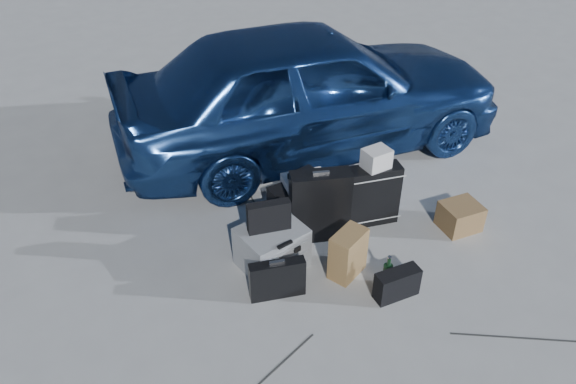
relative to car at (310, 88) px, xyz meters
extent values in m
plane|color=#AEAEA9|center=(-0.78, -2.14, -0.72)|extent=(60.00, 60.00, 0.00)
imported|color=#254C8F|center=(0.00, 0.00, 0.00)|extent=(4.44, 2.35, 1.44)
cube|color=gray|center=(-1.32, -1.53, -0.53)|extent=(0.57, 0.49, 0.38)
cube|color=black|center=(-1.34, -1.52, -0.20)|extent=(0.37, 0.18, 0.27)
cube|color=black|center=(-1.46, -1.88, -0.55)|extent=(0.46, 0.22, 0.35)
cube|color=black|center=(-0.77, -1.42, -0.38)|extent=(0.56, 0.37, 0.69)
cube|color=black|center=(-0.23, -1.47, -0.42)|extent=(0.53, 0.30, 0.60)
cube|color=silver|center=(-0.22, -1.47, -0.03)|extent=(0.23, 0.19, 0.18)
cube|color=black|center=(-0.71, -1.04, -0.56)|extent=(0.65, 0.28, 0.33)
cube|color=silver|center=(-0.69, -1.05, -0.36)|extent=(0.46, 0.39, 0.07)
cube|color=black|center=(-0.70, -1.04, -0.29)|extent=(0.29, 0.23, 0.06)
cube|color=#986B42|center=(-0.83, -1.95, -0.51)|extent=(0.37, 0.30, 0.43)
cube|color=#996F43|center=(0.43, -1.97, -0.59)|extent=(0.38, 0.34, 0.26)
cube|color=black|center=(-0.64, -2.36, -0.59)|extent=(0.38, 0.17, 0.26)
cylinder|color=black|center=(-0.64, -2.24, -0.57)|extent=(0.10, 0.10, 0.31)
camera|label=1|loc=(-3.01, -4.71, 2.63)|focal=35.00mm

